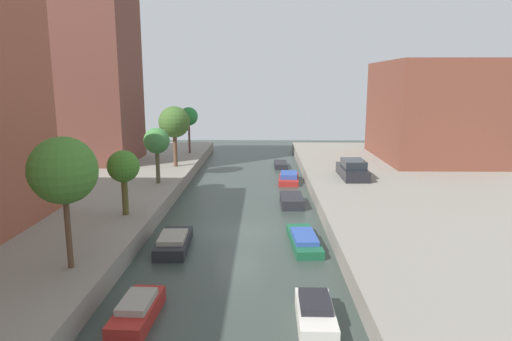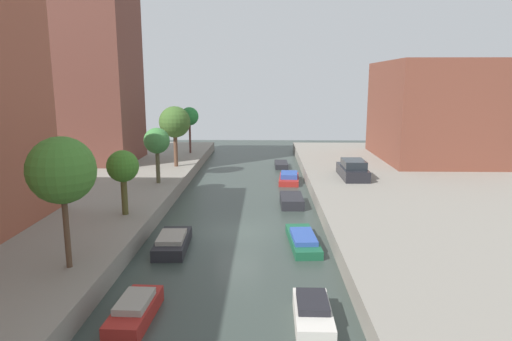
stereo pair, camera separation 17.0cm
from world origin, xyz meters
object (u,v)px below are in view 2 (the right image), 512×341
object	(u,v)px
street_tree_1	(62,171)
street_tree_3	(157,141)
street_tree_2	(123,167)
moored_boat_right_1	(313,314)
moored_boat_left_1	(135,311)
moored_boat_right_3	(292,201)
street_tree_4	(175,122)
moored_boat_right_4	(289,178)
moored_boat_right_2	(303,240)
parked_car	(353,170)
moored_boat_left_2	(173,242)
street_tree_5	(189,117)
moored_boat_right_5	(281,165)
apartment_tower_far	(79,60)
low_block_right	(434,111)

from	to	relation	value
street_tree_1	street_tree_3	xyz separation A→B (m)	(0.00, 15.94, -0.91)
street_tree_2	moored_boat_right_1	distance (m)	14.65
moored_boat_left_1	moored_boat_right_3	world-z (taller)	moored_boat_left_1
street_tree_4	moored_boat_right_4	bearing A→B (deg)	-10.96
moored_boat_right_2	parked_car	bearing A→B (deg)	68.70
parked_car	moored_boat_left_2	distance (m)	17.98
street_tree_5	street_tree_3	bearing A→B (deg)	-90.00
parked_car	moored_boat_left_1	xyz separation A→B (m)	(-11.74, -20.73, -1.24)
moored_boat_right_5	moored_boat_left_1	bearing A→B (deg)	-101.75
moored_boat_right_3	moored_boat_right_4	distance (m)	7.51
moored_boat_right_2	apartment_tower_far	bearing A→B (deg)	134.14
street_tree_1	moored_boat_right_2	distance (m)	12.52
apartment_tower_far	street_tree_2	distance (m)	21.43
apartment_tower_far	moored_boat_left_2	distance (m)	26.52
street_tree_2	moored_boat_right_3	distance (m)	12.03
apartment_tower_far	moored_boat_right_4	bearing A→B (deg)	-13.63
street_tree_1	moored_boat_right_5	size ratio (longest dim) A/B	1.71
parked_car	moored_boat_right_5	world-z (taller)	parked_car
parked_car	moored_boat_right_3	size ratio (longest dim) A/B	1.51
apartment_tower_far	parked_car	world-z (taller)	apartment_tower_far
low_block_right	parked_car	xyz separation A→B (m)	(-9.45, -9.29, -4.14)
moored_boat_right_3	moored_boat_left_1	bearing A→B (deg)	-112.51
moored_boat_left_1	moored_boat_right_2	xyz separation A→B (m)	(6.76, 7.97, -0.09)
low_block_right	street_tree_3	distance (m)	27.24
moored_boat_left_1	moored_boat_left_2	world-z (taller)	moored_boat_left_1
street_tree_2	moored_boat_right_4	distance (m)	17.06
moored_boat_right_1	moored_boat_right_4	bearing A→B (deg)	89.25
street_tree_4	moored_boat_right_2	xyz separation A→B (m)	(10.17, -17.39, -4.70)
moored_boat_right_1	street_tree_2	bearing A→B (deg)	133.86
moored_boat_right_2	moored_boat_right_3	world-z (taller)	moored_boat_right_3
street_tree_4	moored_boat_right_2	world-z (taller)	street_tree_4
street_tree_3	street_tree_4	size ratio (longest dim) A/B	0.77
street_tree_3	moored_boat_left_2	size ratio (longest dim) A/B	1.08
parked_car	moored_boat_left_2	bearing A→B (deg)	-131.24
street_tree_3	moored_boat_right_5	bearing A→B (deg)	50.94
street_tree_2	street_tree_5	xyz separation A→B (m)	(0.00, 23.13, 1.12)
street_tree_2	street_tree_1	bearing A→B (deg)	-90.00
moored_boat_right_1	street_tree_5	bearing A→B (deg)	106.47
street_tree_1	street_tree_3	size ratio (longest dim) A/B	1.30
moored_boat_left_2	moored_boat_right_4	size ratio (longest dim) A/B	0.95
moored_boat_right_4	moored_boat_right_5	xyz separation A→B (m)	(-0.44, 7.04, -0.10)
moored_boat_left_2	moored_boat_right_3	bearing A→B (deg)	52.35
moored_boat_right_1	moored_boat_right_2	distance (m)	8.12
parked_car	moored_boat_right_1	xyz separation A→B (m)	(-5.27, -20.87, -1.22)
street_tree_4	moored_boat_right_4	xyz separation A→B (m)	(10.19, -1.97, -4.64)
moored_boat_left_2	street_tree_3	bearing A→B (deg)	106.57
moored_boat_right_5	street_tree_3	bearing A→B (deg)	-129.06
street_tree_1	moored_boat_right_2	bearing A→B (deg)	28.33
moored_boat_right_4	street_tree_1	bearing A→B (deg)	-115.97
low_block_right	moored_boat_left_1	bearing A→B (deg)	-125.22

